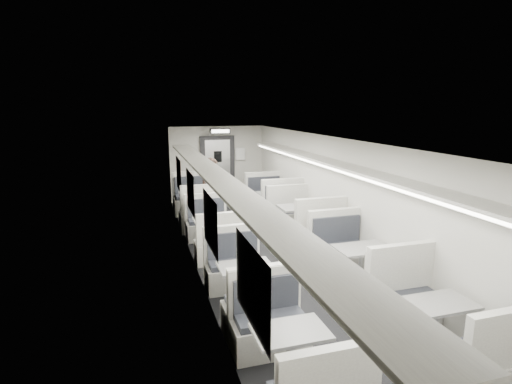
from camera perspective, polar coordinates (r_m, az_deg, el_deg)
room at (r=7.26m, az=3.70°, el=-2.42°), size 3.24×12.24×2.64m
booth_left_a at (r=10.76m, az=-8.36°, el=-2.08°), size 1.10×2.23×1.19m
booth_left_b at (r=8.67m, az=-6.19°, el=-5.88°), size 0.96×1.95×1.04m
booth_left_c at (r=6.23m, az=-1.50°, el=-13.27°), size 0.97×1.97×1.06m
booth_left_d at (r=4.71m, az=4.86°, el=-22.53°), size 0.96×1.96×1.05m
booth_right_a at (r=10.78m, az=2.59°, el=-2.00°), size 1.07×2.17×1.16m
booth_right_b at (r=9.13m, az=6.38°, el=-4.48°), size 1.17×2.36×1.26m
booth_right_c at (r=6.97m, az=14.81°, el=-10.51°), size 1.07×2.16×1.16m
booth_right_d at (r=5.70m, az=24.56°, el=-17.04°), size 0.96×1.95×1.05m
passenger at (r=10.19m, az=-6.23°, el=-0.04°), size 0.68×0.49×1.76m
window_a at (r=10.17m, az=-10.96°, el=2.47°), size 0.02×1.18×0.84m
window_b at (r=8.02m, az=-9.34°, el=-0.05°), size 0.02×1.18×0.84m
window_c at (r=5.91m, az=-6.53°, el=-4.39°), size 0.02×1.18×0.84m
window_d at (r=3.90m, az=-0.60°, el=-13.32°), size 0.02×1.18×0.84m
luggage_rack_left at (r=6.50m, az=-5.64°, el=2.27°), size 0.46×10.40×0.09m
luggage_rack_right at (r=7.38m, az=13.71°, el=3.17°), size 0.46×10.40×0.09m
vestibule_door at (r=12.91m, az=-5.49°, el=3.28°), size 1.10×0.13×2.10m
exit_sign at (r=12.30m, az=-5.16°, el=8.66°), size 0.62×0.12×0.16m
wall_notice at (r=13.00m, az=-2.26°, el=5.44°), size 0.32×0.02×0.40m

